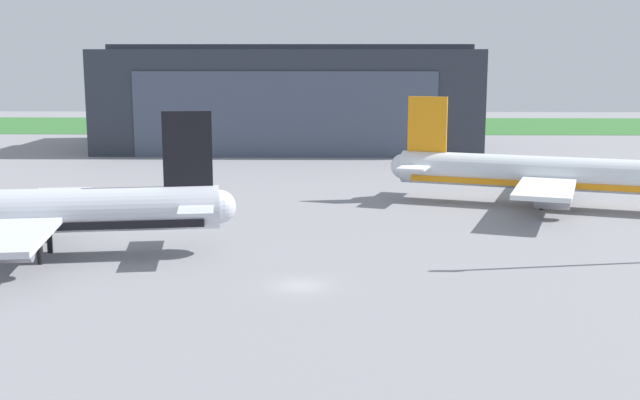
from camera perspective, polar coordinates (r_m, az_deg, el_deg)
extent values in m
plane|color=gray|center=(67.79, -1.41, -6.21)|extent=(440.00, 440.00, 0.00)
cube|color=#346F32|center=(227.60, 0.40, 5.43)|extent=(440.00, 56.00, 0.08)
cube|color=#2D333D|center=(173.32, -2.13, 7.34)|extent=(77.65, 40.02, 20.83)
cube|color=#424C60|center=(153.37, -2.56, 6.18)|extent=(59.02, 0.30, 16.66)
cube|color=#2D333D|center=(173.11, -2.16, 10.99)|extent=(77.65, 9.60, 1.20)
cylinder|color=silver|center=(80.68, -20.45, -0.77)|extent=(36.93, 9.78, 4.30)
sphere|color=silver|center=(78.59, -7.31, -0.48)|extent=(3.36, 3.36, 3.36)
cube|color=black|center=(80.90, -20.40, -1.59)|extent=(34.04, 9.38, 0.75)
cube|color=black|center=(77.78, -9.57, 3.68)|extent=(4.78, 1.11, 7.32)
cube|color=silver|center=(81.70, -8.87, 0.20)|extent=(4.17, 6.45, 0.28)
cube|color=silver|center=(75.38, -8.97, -0.65)|extent=(4.17, 6.45, 0.28)
cube|color=silver|center=(88.72, -18.78, -0.07)|extent=(7.98, 15.19, 0.56)
cube|color=silver|center=(72.59, -21.31, -2.43)|extent=(7.98, 15.19, 0.56)
cylinder|color=gray|center=(88.03, -19.38, -1.17)|extent=(4.40, 2.96, 2.37)
cylinder|color=gray|center=(74.20, -21.63, -3.37)|extent=(4.40, 2.96, 2.37)
cylinder|color=black|center=(83.21, -18.98, -2.77)|extent=(0.56, 0.56, 2.54)
cylinder|color=black|center=(78.90, -19.61, -3.50)|extent=(0.56, 0.56, 2.54)
cylinder|color=silver|center=(106.53, 16.80, 1.85)|extent=(40.27, 17.24, 4.38)
sphere|color=silver|center=(109.45, 6.02, 2.44)|extent=(3.42, 3.42, 3.42)
cube|color=orange|center=(106.70, 16.77, 1.21)|extent=(37.17, 16.24, 0.77)
cube|color=orange|center=(108.09, 7.78, 5.46)|extent=(5.18, 2.08, 7.45)
cube|color=silver|center=(105.69, 6.90, 2.39)|extent=(5.46, 6.99, 0.28)
cube|color=silver|center=(112.01, 7.65, 2.81)|extent=(5.46, 6.99, 0.28)
cube|color=silver|center=(97.60, 16.00, 0.82)|extent=(11.31, 17.20, 0.56)
cube|color=silver|center=(115.72, 16.64, 2.22)|extent=(11.31, 17.20, 0.56)
cylinder|color=gray|center=(99.05, 16.47, 0.05)|extent=(4.71, 3.61, 2.41)
cylinder|color=gray|center=(114.63, 16.96, 1.37)|extent=(4.71, 3.61, 2.41)
cylinder|color=black|center=(104.87, 15.74, -0.06)|extent=(0.56, 0.56, 2.25)
cylinder|color=black|center=(109.39, 15.92, 0.34)|extent=(0.56, 0.56, 2.25)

